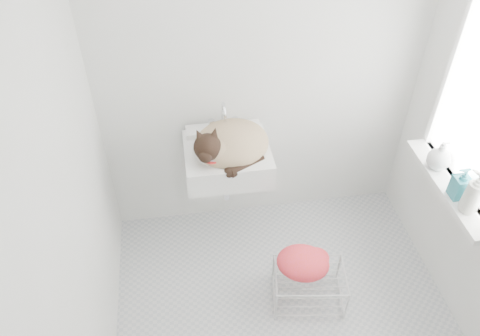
{
  "coord_description": "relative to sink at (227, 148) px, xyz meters",
  "views": [
    {
      "loc": [
        -0.56,
        -1.67,
        2.81
      ],
      "look_at": [
        -0.22,
        0.5,
        0.88
      ],
      "focal_mm": 35.52,
      "sensor_mm": 36.0,
      "label": 1
    }
  ],
  "objects": [
    {
      "name": "bottle_b",
      "position": [
        1.27,
        -0.64,
        0.0
      ],
      "size": [
        0.1,
        0.09,
        0.21
      ],
      "primitive_type": "imported",
      "rotation": [
        0.0,
        0.0,
        4.72
      ],
      "color": "#226C76",
      "rests_on": "windowsill"
    },
    {
      "name": "left_wall",
      "position": [
        -0.83,
        -0.74,
        0.4
      ],
      "size": [
        0.02,
        2.0,
        2.5
      ],
      "primitive_type": "cube",
      "color": "silver",
      "rests_on": "ground"
    },
    {
      "name": "bottle_c",
      "position": [
        1.27,
        -0.38,
        0.0
      ],
      "size": [
        0.15,
        0.15,
        0.19
      ],
      "primitive_type": "imported",
      "rotation": [
        0.0,
        0.0,
        1.58
      ],
      "color": "silver",
      "rests_on": "windowsill"
    },
    {
      "name": "floor",
      "position": [
        0.27,
        -0.74,
        -0.85
      ],
      "size": [
        2.2,
        2.0,
        0.02
      ],
      "primitive_type": "cube",
      "color": "#BEBEBE",
      "rests_on": "ground"
    },
    {
      "name": "faucet",
      "position": [
        0.0,
        0.18,
        0.14
      ],
      "size": [
        0.2,
        0.14,
        0.2
      ],
      "primitive_type": null,
      "color": "silver",
      "rests_on": "sink"
    },
    {
      "name": "towel",
      "position": [
        0.4,
        -0.61,
        -0.55
      ],
      "size": [
        0.4,
        0.34,
        0.14
      ],
      "primitive_type": "ellipsoid",
      "rotation": [
        0.0,
        0.0,
        -0.32
      ],
      "color": "red",
      "rests_on": "wire_rack"
    },
    {
      "name": "back_wall",
      "position": [
        0.27,
        0.26,
        0.4
      ],
      "size": [
        2.2,
        0.02,
        2.5
      ],
      "primitive_type": "cube",
      "color": "silver",
      "rests_on": "ground"
    },
    {
      "name": "windowsill",
      "position": [
        1.28,
        -0.54,
        -0.02
      ],
      "size": [
        0.16,
        0.88,
        0.04
      ],
      "primitive_type": "cube",
      "color": "white",
      "rests_on": "right_wall"
    },
    {
      "name": "sink",
      "position": [
        0.0,
        0.0,
        0.0
      ],
      "size": [
        0.56,
        0.49,
        0.23
      ],
      "primitive_type": "cube",
      "color": "white",
      "rests_on": "back_wall"
    },
    {
      "name": "cat",
      "position": [
        0.01,
        -0.02,
        0.04
      ],
      "size": [
        0.56,
        0.5,
        0.32
      ],
      "rotation": [
        0.0,
        0.0,
        0.21
      ],
      "color": "#A37D5D",
      "rests_on": "sink"
    },
    {
      "name": "wire_rack",
      "position": [
        0.45,
        -0.65,
        -0.7
      ],
      "size": [
        0.49,
        0.38,
        0.27
      ],
      "primitive_type": "cube",
      "rotation": [
        0.0,
        0.0,
        -0.15
      ],
      "color": "silver",
      "rests_on": "floor"
    },
    {
      "name": "bottle_a",
      "position": [
        1.27,
        -0.76,
        0.0
      ],
      "size": [
        0.13,
        0.13,
        0.23
      ],
      "primitive_type": "imported",
      "rotation": [
        0.0,
        0.0,
        3.74
      ],
      "color": "silver",
      "rests_on": "windowsill"
    }
  ]
}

